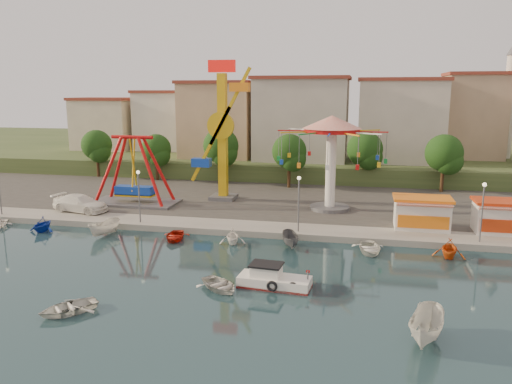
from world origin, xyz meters
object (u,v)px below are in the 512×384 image
(skiff, at_px, (427,327))
(van, at_px, (80,203))
(kamikaze_tower, at_px, (224,134))
(wave_swinger, at_px, (331,141))
(cabin_motorboat, at_px, (273,280))
(pirate_ship_ride, at_px, (134,172))
(rowboat_a, at_px, (220,285))

(skiff, bearing_deg, van, 163.10)
(skiff, bearing_deg, kamikaze_tower, 138.62)
(wave_swinger, height_order, cabin_motorboat, wave_swinger)
(pirate_ship_ride, bearing_deg, van, -130.84)
(kamikaze_tower, relative_size, van, 2.61)
(kamikaze_tower, bearing_deg, rowboat_a, -75.34)
(cabin_motorboat, bearing_deg, van, 152.23)
(cabin_motorboat, bearing_deg, skiff, -27.38)
(skiff, bearing_deg, pirate_ship_ride, 153.95)
(wave_swinger, height_order, van, wave_swinger)
(skiff, relative_size, van, 0.71)
(pirate_ship_ride, xyz_separation_m, skiff, (29.64, -26.16, -3.52))
(wave_swinger, xyz_separation_m, van, (-26.66, -6.63, -6.68))
(wave_swinger, distance_m, cabin_motorboat, 23.39)
(skiff, bearing_deg, wave_swinger, 119.70)
(wave_swinger, bearing_deg, kamikaze_tower, 169.40)
(cabin_motorboat, bearing_deg, pirate_ship_ride, 139.41)
(rowboat_a, xyz_separation_m, skiff, (13.19, -4.74, 0.51))
(pirate_ship_ride, bearing_deg, cabin_motorboat, -45.22)
(rowboat_a, relative_size, van, 0.55)
(rowboat_a, bearing_deg, kamikaze_tower, 55.39)
(rowboat_a, distance_m, skiff, 14.03)
(rowboat_a, bearing_deg, cabin_motorboat, -28.92)
(kamikaze_tower, xyz_separation_m, cabin_motorboat, (10.22, -24.32, -8.07))
(pirate_ship_ride, xyz_separation_m, wave_swinger, (22.50, 1.81, 3.80))
(skiff, xyz_separation_m, van, (-33.80, 21.35, 0.65))
(kamikaze_tower, relative_size, skiff, 3.65)
(pirate_ship_ride, distance_m, rowboat_a, 27.31)
(kamikaze_tower, distance_m, skiff, 37.10)
(kamikaze_tower, distance_m, wave_swinger, 12.98)
(wave_swinger, xyz_separation_m, rowboat_a, (-6.05, -23.24, -7.84))
(skiff, distance_m, van, 39.98)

